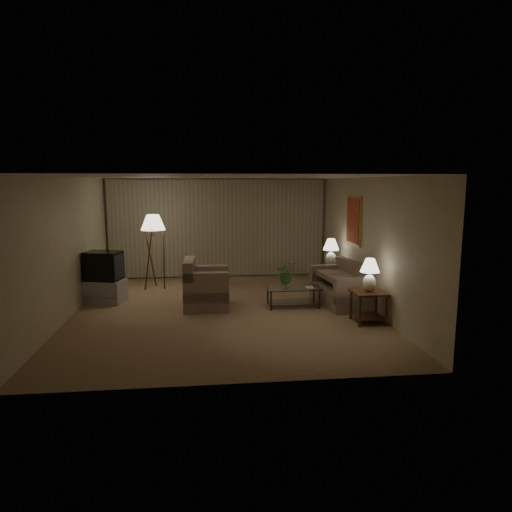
{
  "coord_description": "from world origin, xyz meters",
  "views": [
    {
      "loc": [
        -0.37,
        -9.09,
        2.6
      ],
      "look_at": [
        0.74,
        0.6,
        1.02
      ],
      "focal_mm": 32.0,
      "sensor_mm": 36.0,
      "label": 1
    }
  ],
  "objects_px": {
    "table_lamp_far": "(331,250)",
    "table_lamp_near": "(370,272)",
    "vase": "(286,284)",
    "side_table_near": "(369,301)",
    "armchair": "(207,288)",
    "coffee_table": "(293,294)",
    "side_table_far": "(330,274)",
    "crt_tv": "(103,266)",
    "sofa": "(339,288)",
    "tv_cabinet": "(105,291)",
    "ottoman": "(212,278)",
    "floor_lamp": "(154,250)"
  },
  "relations": [
    {
      "from": "sofa",
      "to": "vase",
      "type": "height_order",
      "value": "sofa"
    },
    {
      "from": "coffee_table",
      "to": "tv_cabinet",
      "type": "distance_m",
      "value": 4.1
    },
    {
      "from": "table_lamp_far",
      "to": "table_lamp_near",
      "type": "bearing_deg",
      "value": -90.0
    },
    {
      "from": "side_table_near",
      "to": "tv_cabinet",
      "type": "height_order",
      "value": "side_table_near"
    },
    {
      "from": "table_lamp_near",
      "to": "tv_cabinet",
      "type": "relative_size",
      "value": 0.65
    },
    {
      "from": "table_lamp_far",
      "to": "vase",
      "type": "bearing_deg",
      "value": -134.56
    },
    {
      "from": "side_table_near",
      "to": "ottoman",
      "type": "xyz_separation_m",
      "value": [
        -2.84,
        3.43,
        -0.22
      ]
    },
    {
      "from": "tv_cabinet",
      "to": "table_lamp_near",
      "type": "bearing_deg",
      "value": -5.72
    },
    {
      "from": "tv_cabinet",
      "to": "side_table_far",
      "type": "bearing_deg",
      "value": 21.83
    },
    {
      "from": "sofa",
      "to": "tv_cabinet",
      "type": "distance_m",
      "value": 5.1
    },
    {
      "from": "side_table_far",
      "to": "table_lamp_far",
      "type": "xyz_separation_m",
      "value": [
        0.0,
        -0.0,
        0.59
      ]
    },
    {
      "from": "crt_tv",
      "to": "floor_lamp",
      "type": "relative_size",
      "value": 0.46
    },
    {
      "from": "armchair",
      "to": "side_table_far",
      "type": "distance_m",
      "value": 3.23
    },
    {
      "from": "tv_cabinet",
      "to": "floor_lamp",
      "type": "relative_size",
      "value": 0.52
    },
    {
      "from": "table_lamp_near",
      "to": "ottoman",
      "type": "bearing_deg",
      "value": 129.61
    },
    {
      "from": "table_lamp_near",
      "to": "vase",
      "type": "bearing_deg",
      "value": 136.76
    },
    {
      "from": "armchair",
      "to": "floor_lamp",
      "type": "height_order",
      "value": "floor_lamp"
    },
    {
      "from": "vase",
      "to": "ottoman",
      "type": "bearing_deg",
      "value": 124.7
    },
    {
      "from": "table_lamp_far",
      "to": "coffee_table",
      "type": "xyz_separation_m",
      "value": [
        -1.18,
        -1.35,
        -0.71
      ]
    },
    {
      "from": "side_table_near",
      "to": "crt_tv",
      "type": "height_order",
      "value": "crt_tv"
    },
    {
      "from": "side_table_near",
      "to": "tv_cabinet",
      "type": "distance_m",
      "value": 5.59
    },
    {
      "from": "tv_cabinet",
      "to": "vase",
      "type": "xyz_separation_m",
      "value": [
        3.87,
        -0.8,
        0.24
      ]
    },
    {
      "from": "side_table_far",
      "to": "crt_tv",
      "type": "relative_size",
      "value": 0.71
    },
    {
      "from": "coffee_table",
      "to": "crt_tv",
      "type": "xyz_separation_m",
      "value": [
        -4.02,
        0.8,
        0.53
      ]
    },
    {
      "from": "tv_cabinet",
      "to": "table_lamp_far",
      "type": "bearing_deg",
      "value": 21.83
    },
    {
      "from": "crt_tv",
      "to": "table_lamp_near",
      "type": "bearing_deg",
      "value": -5.72
    },
    {
      "from": "armchair",
      "to": "table_lamp_far",
      "type": "relative_size",
      "value": 1.54
    },
    {
      "from": "side_table_near",
      "to": "ottoman",
      "type": "distance_m",
      "value": 4.46
    },
    {
      "from": "sofa",
      "to": "armchair",
      "type": "height_order",
      "value": "armchair"
    },
    {
      "from": "armchair",
      "to": "side_table_near",
      "type": "distance_m",
      "value": 3.3
    },
    {
      "from": "table_lamp_near",
      "to": "tv_cabinet",
      "type": "xyz_separation_m",
      "value": [
        -5.2,
        2.05,
        -0.71
      ]
    },
    {
      "from": "side_table_near",
      "to": "table_lamp_near",
      "type": "bearing_deg",
      "value": 90.0
    },
    {
      "from": "side_table_far",
      "to": "vase",
      "type": "height_order",
      "value": "side_table_far"
    },
    {
      "from": "armchair",
      "to": "side_table_far",
      "type": "bearing_deg",
      "value": -66.23
    },
    {
      "from": "side_table_near",
      "to": "ottoman",
      "type": "height_order",
      "value": "side_table_near"
    },
    {
      "from": "side_table_far",
      "to": "coffee_table",
      "type": "relative_size",
      "value": 0.52
    },
    {
      "from": "sofa",
      "to": "table_lamp_far",
      "type": "bearing_deg",
      "value": 167.21
    },
    {
      "from": "side_table_far",
      "to": "crt_tv",
      "type": "distance_m",
      "value": 5.24
    },
    {
      "from": "side_table_far",
      "to": "tv_cabinet",
      "type": "bearing_deg",
      "value": -174.01
    },
    {
      "from": "sofa",
      "to": "vase",
      "type": "relative_size",
      "value": 11.5
    },
    {
      "from": "armchair",
      "to": "crt_tv",
      "type": "height_order",
      "value": "crt_tv"
    },
    {
      "from": "table_lamp_far",
      "to": "crt_tv",
      "type": "relative_size",
      "value": 0.79
    },
    {
      "from": "ottoman",
      "to": "vase",
      "type": "xyz_separation_m",
      "value": [
        1.51,
        -2.18,
        0.29
      ]
    },
    {
      "from": "side_table_far",
      "to": "table_lamp_near",
      "type": "distance_m",
      "value": 2.66
    },
    {
      "from": "vase",
      "to": "table_lamp_far",
      "type": "bearing_deg",
      "value": 45.44
    },
    {
      "from": "table_lamp_far",
      "to": "vase",
      "type": "height_order",
      "value": "table_lamp_far"
    },
    {
      "from": "side_table_near",
      "to": "table_lamp_far",
      "type": "height_order",
      "value": "table_lamp_far"
    },
    {
      "from": "side_table_near",
      "to": "table_lamp_near",
      "type": "distance_m",
      "value": 0.55
    },
    {
      "from": "armchair",
      "to": "coffee_table",
      "type": "xyz_separation_m",
      "value": [
        1.81,
        -0.14,
        -0.13
      ]
    },
    {
      "from": "coffee_table",
      "to": "crt_tv",
      "type": "relative_size",
      "value": 1.37
    }
  ]
}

